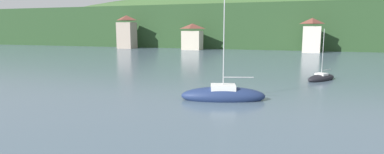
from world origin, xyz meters
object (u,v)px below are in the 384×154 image
object	(u,v)px
shore_building_central	(311,36)
sailboat_mid_4	(223,95)
sailboat_far_2	(321,78)
shore_building_west	(127,32)
shore_building_westcentral	(192,37)

from	to	relation	value
shore_building_central	sailboat_mid_4	distance (m)	66.02
sailboat_far_2	sailboat_mid_4	size ratio (longest dim) A/B	0.57
shore_building_central	shore_building_west	bearing A→B (deg)	-179.99
shore_building_westcentral	shore_building_central	xyz separation A→B (m)	(34.71, 0.06, 0.64)
shore_building_westcentral	sailboat_far_2	xyz separation A→B (m)	(34.14, -50.20, -3.66)
shore_building_westcentral	sailboat_far_2	size ratio (longest dim) A/B	1.19
shore_building_central	shore_building_westcentral	bearing A→B (deg)	-179.90
shore_building_westcentral	shore_building_central	world-z (taller)	shore_building_central
shore_building_central	sailboat_mid_4	bearing A→B (deg)	-98.68
shore_building_central	sailboat_mid_4	xyz separation A→B (m)	(-9.94, -65.14, -4.13)
shore_building_west	shore_building_central	size ratio (longest dim) A/B	1.16
shore_building_west	sailboat_far_2	xyz separation A→B (m)	(57.27, -50.25, -5.03)
shore_building_central	sailboat_far_2	distance (m)	50.44
sailboat_mid_4	shore_building_central	bearing A→B (deg)	-114.79
shore_building_west	shore_building_westcentral	world-z (taller)	shore_building_west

